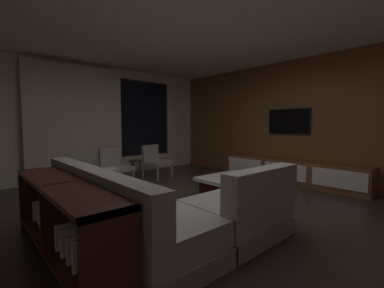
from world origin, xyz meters
name	(u,v)px	position (x,y,z in m)	size (l,w,h in m)	color
floor	(201,214)	(0.00, 0.00, 0.00)	(9.20, 9.20, 0.00)	#332B26
back_wall_with_window	(96,122)	(-0.06, 3.62, 1.34)	(6.60, 0.30, 2.70)	beige
media_wall	(302,121)	(3.06, 0.00, 1.35)	(0.12, 7.80, 2.70)	brown
ceiling	(202,19)	(0.00, 0.00, 2.70)	(8.20, 8.20, 0.00)	beige
sectional_couch	(154,212)	(-0.92, -0.20, 0.29)	(1.98, 2.50, 0.82)	gray
coffee_table	(240,188)	(1.03, 0.10, 0.19)	(1.16, 1.16, 0.36)	#3A1A11
book_stack_on_coffee_table	(235,174)	(1.10, 0.27, 0.39)	(0.29, 0.22, 0.06)	#62BF5F
accent_chair_near_window	(155,159)	(0.93, 2.57, 0.43)	(0.64, 0.65, 0.78)	#B2ADA0
accent_chair_by_curtain	(114,164)	(-0.14, 2.51, 0.43)	(0.63, 0.65, 0.78)	#B2ADA0
side_stool	(136,164)	(0.40, 2.56, 0.37)	(0.32, 0.32, 0.46)	#333338
media_console	(292,172)	(2.77, 0.05, 0.25)	(0.46, 3.10, 0.52)	brown
mounted_tv	(288,121)	(2.95, 0.25, 1.35)	(0.05, 0.96, 0.56)	black
console_table_behind_couch	(63,218)	(-1.83, -0.07, 0.41)	(0.40, 2.10, 0.74)	#3A1A11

